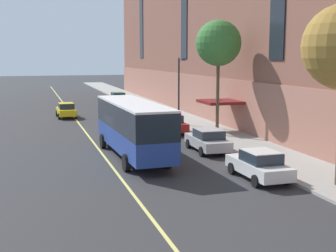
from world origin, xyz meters
The scene contains 13 objects.
ground_plane centered at (0.00, 0.00, 0.00)m, with size 260.00×260.00×0.00m, color #303033.
sidewalk centered at (9.17, 3.00, 0.07)m, with size 4.46×160.00×0.15m, color #9E9B93.
city_bus centered at (0.56, -1.52, 2.07)m, with size 3.00×11.07×3.56m.
parked_car_silver_0 centered at (5.82, -1.01, 0.78)m, with size 2.11×4.61×1.56m.
parked_car_white_1 centered at (5.74, -8.52, 0.78)m, with size 2.02×4.44×1.56m.
parked_car_navy_3 centered at (5.85, 25.36, 0.78)m, with size 2.03×4.79×1.56m.
parked_car_navy_4 centered at (5.69, 18.90, 0.78)m, with size 2.03×4.57×1.56m.
parked_car_red_5 centered at (5.68, 7.32, 0.78)m, with size 2.08×4.71×1.56m.
parked_car_green_6 centered at (5.86, 32.30, 0.78)m, with size 2.04×4.80×1.56m.
taxi_cab centered at (-1.95, 19.72, 0.78)m, with size 1.99×4.26×1.56m.
street_tree_mid_block centered at (8.74, 4.39, 7.36)m, with size 3.58×3.58×9.04m.
street_lamp centered at (7.54, 10.46, 3.95)m, with size 0.36×1.48×6.10m.
lane_centerline centered at (-1.14, 3.00, 0.00)m, with size 0.16×140.00×0.01m, color #E0D66B.
Camera 1 is at (-5.60, -29.94, 6.39)m, focal length 50.00 mm.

